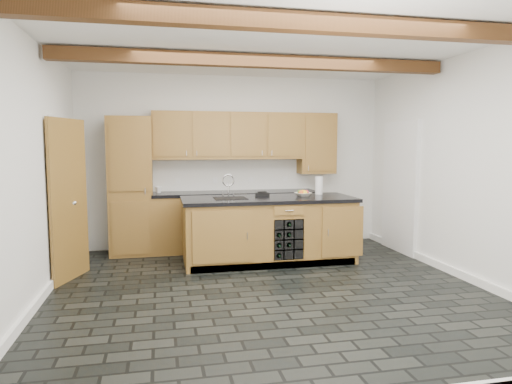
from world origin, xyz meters
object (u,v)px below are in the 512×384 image
(kitchen_scale, at_px, (262,194))
(fruit_bowl, at_px, (303,194))
(island, at_px, (269,230))
(paper_towel, at_px, (319,185))

(kitchen_scale, bearing_deg, fruit_bowl, -12.55)
(fruit_bowl, bearing_deg, island, -175.91)
(fruit_bowl, relative_size, paper_towel, 0.85)
(island, relative_size, fruit_bowl, 10.87)
(island, height_order, kitchen_scale, kitchen_scale)
(island, distance_m, kitchen_scale, 0.55)
(island, distance_m, paper_towel, 1.07)
(paper_towel, bearing_deg, kitchen_scale, -177.49)
(island, height_order, fruit_bowl, fruit_bowl)
(kitchen_scale, relative_size, paper_towel, 0.81)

